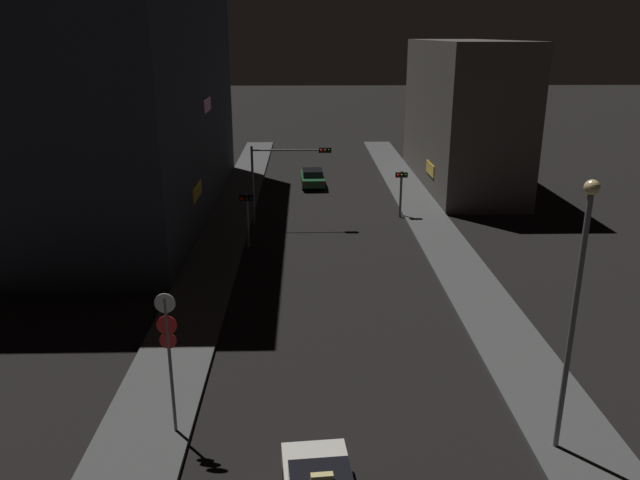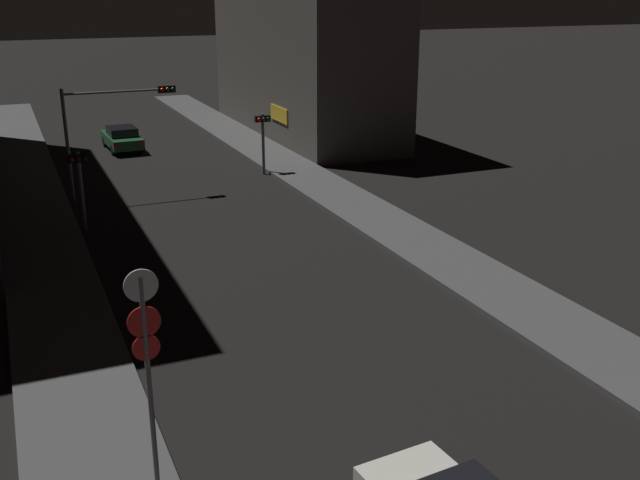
{
  "view_description": "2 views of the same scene",
  "coord_description": "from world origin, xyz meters",
  "px_view_note": "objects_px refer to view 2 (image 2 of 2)",
  "views": [
    {
      "loc": [
        -1.53,
        -3.94,
        11.96
      ],
      "look_at": [
        -0.87,
        23.66,
        2.76
      ],
      "focal_mm": 34.87,
      "sensor_mm": 36.0,
      "label": 1
    },
    {
      "loc": [
        -7.5,
        0.44,
        9.49
      ],
      "look_at": [
        0.74,
        19.54,
        2.31
      ],
      "focal_mm": 41.54,
      "sensor_mm": 36.0,
      "label": 2
    }
  ],
  "objects_px": {
    "traffic_light_overhead": "(111,117)",
    "traffic_light_left_kerb": "(80,174)",
    "far_car": "(122,138)",
    "traffic_light_right_kerb": "(263,131)",
    "sign_pole_left": "(147,361)"
  },
  "relations": [
    {
      "from": "traffic_light_left_kerb",
      "to": "traffic_light_right_kerb",
      "type": "height_order",
      "value": "traffic_light_left_kerb"
    },
    {
      "from": "far_car",
      "to": "traffic_light_overhead",
      "type": "bearing_deg",
      "value": -100.34
    },
    {
      "from": "far_car",
      "to": "traffic_light_right_kerb",
      "type": "xyz_separation_m",
      "value": [
        5.87,
        -9.23,
        1.6
      ]
    },
    {
      "from": "traffic_light_overhead",
      "to": "far_car",
      "type": "bearing_deg",
      "value": 79.66
    },
    {
      "from": "traffic_light_overhead",
      "to": "sign_pole_left",
      "type": "xyz_separation_m",
      "value": [
        -2.74,
        -22.56,
        -0.76
      ]
    },
    {
      "from": "traffic_light_overhead",
      "to": "traffic_light_left_kerb",
      "type": "relative_size",
      "value": 1.6
    },
    {
      "from": "traffic_light_right_kerb",
      "to": "sign_pole_left",
      "type": "relative_size",
      "value": 0.69
    },
    {
      "from": "far_car",
      "to": "sign_pole_left",
      "type": "bearing_deg",
      "value": -98.03
    },
    {
      "from": "far_car",
      "to": "traffic_light_right_kerb",
      "type": "distance_m",
      "value": 11.05
    },
    {
      "from": "traffic_light_overhead",
      "to": "traffic_light_left_kerb",
      "type": "distance_m",
      "value": 5.16
    },
    {
      "from": "far_car",
      "to": "sign_pole_left",
      "type": "xyz_separation_m",
      "value": [
        -4.69,
        -33.27,
        2.3
      ]
    },
    {
      "from": "traffic_light_overhead",
      "to": "traffic_light_right_kerb",
      "type": "xyz_separation_m",
      "value": [
        7.82,
        1.49,
        -1.46
      ]
    },
    {
      "from": "far_car",
      "to": "traffic_light_right_kerb",
      "type": "relative_size",
      "value": 1.41
    },
    {
      "from": "far_car",
      "to": "traffic_light_overhead",
      "type": "distance_m",
      "value": 11.31
    },
    {
      "from": "traffic_light_left_kerb",
      "to": "sign_pole_left",
      "type": "xyz_separation_m",
      "value": [
        -0.72,
        -18.04,
        0.68
      ]
    }
  ]
}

